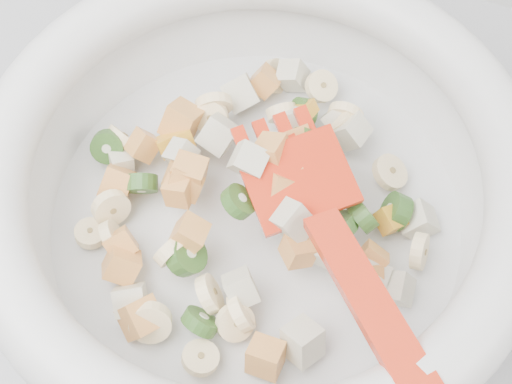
% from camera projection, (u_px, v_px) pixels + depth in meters
% --- Properties ---
extents(mixing_bowl, '(0.40, 0.37, 0.12)m').
position_uv_depth(mixing_bowl, '(256.00, 185.00, 0.48)').
color(mixing_bowl, silver).
rests_on(mixing_bowl, counter).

